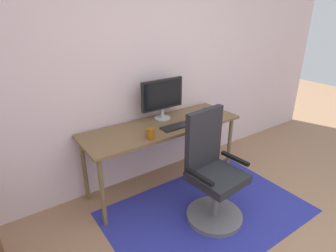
% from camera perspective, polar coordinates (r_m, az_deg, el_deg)
% --- Properties ---
extents(wall_back, '(6.00, 0.10, 2.60)m').
position_cam_1_polar(wall_back, '(3.15, -4.10, 11.82)').
color(wall_back, silver).
rests_on(wall_back, ground).
extents(area_rug, '(1.96, 1.32, 0.01)m').
position_cam_1_polar(area_rug, '(2.99, 7.98, -16.93)').
color(area_rug, '#2A2F93').
rests_on(area_rug, ground).
extents(desk, '(1.75, 0.59, 0.75)m').
position_cam_1_polar(desk, '(3.01, -1.15, -1.04)').
color(desk, brown).
rests_on(desk, ground).
extents(monitor, '(0.51, 0.18, 0.45)m').
position_cam_1_polar(monitor, '(3.07, -1.18, 6.13)').
color(monitor, '#B2B2B7').
rests_on(monitor, desk).
extents(keyboard, '(0.43, 0.13, 0.02)m').
position_cam_1_polar(keyboard, '(2.95, 2.45, 0.11)').
color(keyboard, black).
rests_on(keyboard, desk).
extents(computer_mouse, '(0.06, 0.10, 0.03)m').
position_cam_1_polar(computer_mouse, '(3.15, 6.83, 1.68)').
color(computer_mouse, black).
rests_on(computer_mouse, desk).
extents(coffee_cup, '(0.08, 0.08, 0.11)m').
position_cam_1_polar(coffee_cup, '(2.66, -3.56, -1.54)').
color(coffee_cup, '#8A5111').
rests_on(coffee_cup, desk).
extents(cell_phone, '(0.11, 0.16, 0.01)m').
position_cam_1_polar(cell_phone, '(3.44, 8.04, 3.29)').
color(cell_phone, black).
rests_on(cell_phone, desk).
extents(office_chair, '(0.55, 0.54, 1.08)m').
position_cam_1_polar(office_chair, '(2.71, 8.99, -10.57)').
color(office_chair, slate).
rests_on(office_chair, ground).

